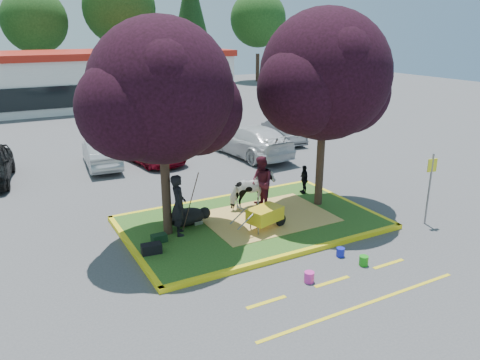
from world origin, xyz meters
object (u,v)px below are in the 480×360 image
sign_post (430,181)px  bucket_pink (309,277)px  handler (179,205)px  car_silver (101,153)px  cow (252,190)px  calf (186,217)px  wheelbarrow (265,215)px  bucket_green (364,261)px  bucket_blue (340,252)px

sign_post → bucket_pink: sign_post is taller
handler → car_silver: size_ratio=0.48×
cow → calf: 2.65m
cow → sign_post: bearing=-133.5°
calf → car_silver: 8.61m
handler → wheelbarrow: handler is taller
car_silver → bucket_pink: bearing=105.0°
handler → sign_post: sign_post is taller
wheelbarrow → car_silver: (-2.83, 10.11, 0.00)m
calf → bucket_green: size_ratio=4.72×
bucket_green → bucket_blue: (-0.22, 0.72, -0.01)m
wheelbarrow → bucket_green: size_ratio=7.20×
calf → bucket_blue: (3.17, -3.87, -0.30)m
wheelbarrow → bucket_pink: bearing=-116.1°
calf → car_silver: car_silver is taller
handler → cow: bearing=-60.7°
handler → bucket_blue: (3.62, -3.34, -0.99)m
calf → bucket_blue: size_ratio=5.04×
bucket_blue → car_silver: 13.07m
bucket_green → car_silver: size_ratio=0.07×
bucket_green → bucket_pink: (-1.87, -0.01, 0.00)m
handler → bucket_pink: size_ratio=6.79×
bucket_pink → car_silver: (-2.29, 13.18, 0.52)m
cow → handler: bearing=99.8°
sign_post → car_silver: 14.41m
bucket_pink → bucket_blue: bearing=23.8°
handler → calf: bearing=-25.8°
car_silver → wheelbarrow: bearing=110.8°
sign_post → bucket_blue: sign_post is taller
cow → bucket_green: 4.99m
cow → bucket_pink: bearing=162.5°
handler → bucket_pink: 4.63m
bucket_pink → wheelbarrow: bearing=80.1°
bucket_blue → bucket_green: bearing=-73.1°
handler → sign_post: bearing=-96.0°
sign_post → bucket_green: sign_post is taller
calf → car_silver: size_ratio=0.32×
bucket_green → bucket_blue: bucket_green is taller
calf → bucket_green: calf is taller
wheelbarrow → car_silver: bearing=89.5°
cow → car_silver: cow is taller
wheelbarrow → car_silver: 10.50m
cow → bucket_pink: 5.05m
bucket_green → car_silver: car_silver is taller
bucket_green → wheelbarrow: bearing=113.5°
sign_post → car_silver: (-7.99, 11.96, -0.83)m
cow → sign_post: 5.93m
wheelbarrow → handler: bearing=142.0°
bucket_blue → wheelbarrow: bearing=115.4°
handler → wheelbarrow: bearing=-97.4°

